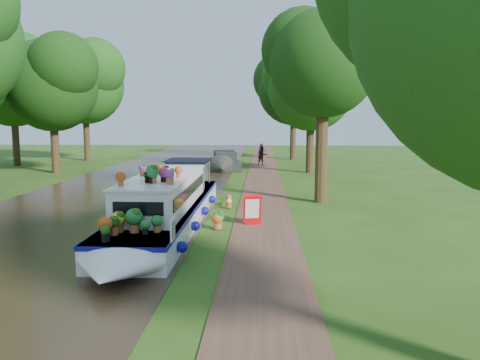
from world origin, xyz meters
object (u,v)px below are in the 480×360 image
(pedestrian_pink, at_px, (261,154))
(pedestrian_dark, at_px, (262,156))
(plant_boat, at_px, (165,204))
(second_boat, at_px, (225,162))
(sandwich_board, at_px, (252,211))

(pedestrian_pink, bearing_deg, pedestrian_dark, -71.60)
(plant_boat, distance_m, second_boat, 19.91)
(sandwich_board, bearing_deg, second_boat, 87.52)
(sandwich_board, bearing_deg, pedestrian_pink, 79.31)
(plant_boat, xyz_separation_m, pedestrian_pink, (3.29, 23.15, 0.06))
(plant_boat, relative_size, pedestrian_pink, 7.69)
(second_boat, relative_size, sandwich_board, 6.90)
(second_boat, bearing_deg, pedestrian_dark, 33.49)
(sandwich_board, bearing_deg, plant_boat, -175.03)
(sandwich_board, xyz_separation_m, pedestrian_pink, (0.27, 22.35, 0.42))
(sandwich_board, height_order, pedestrian_pink, pedestrian_pink)
(plant_boat, distance_m, pedestrian_dark, 22.77)
(plant_boat, relative_size, sandwich_board, 13.16)
(second_boat, distance_m, pedestrian_pink, 4.30)
(plant_boat, height_order, pedestrian_pink, plant_boat)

